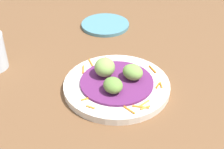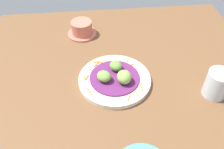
% 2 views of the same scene
% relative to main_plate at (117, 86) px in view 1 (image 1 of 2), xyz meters
% --- Properties ---
extents(table_surface, '(1.10, 1.10, 0.02)m').
position_rel_main_plate_xyz_m(table_surface, '(0.04, -0.03, -0.02)').
color(table_surface, brown).
rests_on(table_surface, ground).
extents(main_plate, '(0.26, 0.26, 0.02)m').
position_rel_main_plate_xyz_m(main_plate, '(0.00, 0.00, 0.00)').
color(main_plate, silver).
rests_on(main_plate, table_surface).
extents(cabbage_bed, '(0.18, 0.18, 0.01)m').
position_rel_main_plate_xyz_m(cabbage_bed, '(-0.00, 0.00, 0.01)').
color(cabbage_bed, '#60235B').
rests_on(cabbage_bed, main_plate).
extents(carrot_garnish, '(0.20, 0.23, 0.00)m').
position_rel_main_plate_xyz_m(carrot_garnish, '(-0.01, 0.01, 0.01)').
color(carrot_garnish, orange).
rests_on(carrot_garnish, main_plate).
extents(guac_scoop_left, '(0.05, 0.06, 0.04)m').
position_rel_main_plate_xyz_m(guac_scoop_left, '(0.03, -0.03, 0.04)').
color(guac_scoop_left, '#84A851').
rests_on(guac_scoop_left, cabbage_bed).
extents(guac_scoop_center, '(0.06, 0.06, 0.03)m').
position_rel_main_plate_xyz_m(guac_scoop_center, '(0.01, 0.04, 0.03)').
color(guac_scoop_center, olive).
rests_on(guac_scoop_center, cabbage_bed).
extents(guac_scoop_right, '(0.07, 0.07, 0.04)m').
position_rel_main_plate_xyz_m(guac_scoop_right, '(-0.04, -0.01, 0.03)').
color(guac_scoop_right, '#759E47').
rests_on(guac_scoop_right, cabbage_bed).
extents(side_plate_small, '(0.16, 0.16, 0.01)m').
position_rel_main_plate_xyz_m(side_plate_small, '(0.03, -0.34, -0.00)').
color(side_plate_small, teal).
rests_on(side_plate_small, table_surface).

